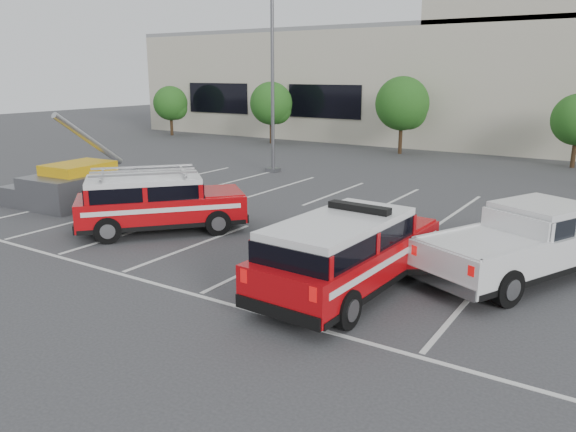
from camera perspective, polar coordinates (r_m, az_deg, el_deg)
name	(u,v)px	position (r m, az deg, el deg)	size (l,w,h in m)	color
ground	(267,262)	(15.51, -2.15, -4.70)	(120.00, 120.00, 0.00)	#353537
stall_markings	(343,225)	(19.20, 5.57, -0.96)	(23.00, 15.00, 0.01)	silver
convention_building	(524,77)	(44.62, 22.83, 12.87)	(60.00, 16.99, 13.20)	beige
tree_far_left	(172,104)	(47.71, -11.73, 11.04)	(2.77, 2.77, 3.99)	#3F2B19
tree_left	(272,105)	(41.33, -1.59, 11.22)	(3.07, 3.07, 4.42)	#3F2B19
tree_mid_left	(404,105)	(36.61, 11.67, 10.94)	(3.37, 3.37, 4.85)	#3F2B19
light_pole_left	(272,70)	(29.08, -1.59, 14.63)	(0.90, 0.60, 10.24)	#59595E
fire_chief_suv	(348,258)	(13.29, 6.10, -4.28)	(2.38, 5.89, 2.04)	#A9080C
white_pickup	(527,249)	(15.43, 23.10, -3.08)	(4.46, 6.39, 1.86)	silver
ladder_suv	(158,207)	(18.72, -13.05, 0.92)	(5.04, 5.30, 2.07)	#A9080C
utility_rig	(76,185)	(23.80, -20.75, 2.94)	(3.63, 4.44, 3.64)	#59595E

